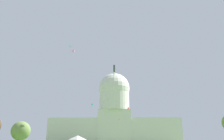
{
  "coord_description": "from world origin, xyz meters",
  "views": [
    {
      "loc": [
        -1.54,
        -29.92,
        2.49
      ],
      "look_at": [
        -3.64,
        74.71,
        34.53
      ],
      "focal_mm": 38.05,
      "sensor_mm": 36.0,
      "label": 1
    }
  ],
  "objects_px": {
    "tree_west_mid": "(21,131)",
    "kite_white_mid": "(114,73)",
    "capitol_building": "(114,116)",
    "kite_cyan_mid": "(92,104)",
    "kite_green_high": "(108,100)",
    "kite_gold_high": "(87,86)",
    "kite_turquoise_high": "(71,47)",
    "kite_pink_high": "(74,51)",
    "kite_orange_low": "(119,120)",
    "kite_blue_low": "(35,115)",
    "kite_red_low": "(128,109)"
  },
  "relations": [
    {
      "from": "tree_west_mid",
      "to": "kite_white_mid",
      "type": "distance_m",
      "value": 45.77
    },
    {
      "from": "capitol_building",
      "to": "kite_cyan_mid",
      "type": "relative_size",
      "value": 38.64
    },
    {
      "from": "kite_green_high",
      "to": "kite_gold_high",
      "type": "relative_size",
      "value": 1.46
    },
    {
      "from": "kite_turquoise_high",
      "to": "kite_cyan_mid",
      "type": "height_order",
      "value": "kite_turquoise_high"
    },
    {
      "from": "tree_west_mid",
      "to": "kite_pink_high",
      "type": "distance_m",
      "value": 65.87
    },
    {
      "from": "kite_pink_high",
      "to": "kite_orange_low",
      "type": "relative_size",
      "value": 0.83
    },
    {
      "from": "kite_green_high",
      "to": "kite_orange_low",
      "type": "bearing_deg",
      "value": -130.58
    },
    {
      "from": "capitol_building",
      "to": "kite_turquoise_high",
      "type": "distance_m",
      "value": 132.9
    },
    {
      "from": "kite_turquoise_high",
      "to": "kite_orange_low",
      "type": "height_order",
      "value": "kite_turquoise_high"
    },
    {
      "from": "kite_turquoise_high",
      "to": "kite_white_mid",
      "type": "bearing_deg",
      "value": -31.27
    },
    {
      "from": "kite_blue_low",
      "to": "kite_turquoise_high",
      "type": "distance_m",
      "value": 30.59
    },
    {
      "from": "tree_west_mid",
      "to": "kite_gold_high",
      "type": "bearing_deg",
      "value": 82.47
    },
    {
      "from": "kite_blue_low",
      "to": "kite_green_high",
      "type": "bearing_deg",
      "value": 66.07
    },
    {
      "from": "kite_white_mid",
      "to": "kite_pink_high",
      "type": "distance_m",
      "value": 49.09
    },
    {
      "from": "capitol_building",
      "to": "kite_white_mid",
      "type": "distance_m",
      "value": 118.37
    },
    {
      "from": "kite_blue_low",
      "to": "kite_orange_low",
      "type": "relative_size",
      "value": 0.49
    },
    {
      "from": "kite_pink_high",
      "to": "kite_cyan_mid",
      "type": "distance_m",
      "value": 35.25
    },
    {
      "from": "capitol_building",
      "to": "kite_white_mid",
      "type": "bearing_deg",
      "value": -89.46
    },
    {
      "from": "kite_blue_low",
      "to": "kite_gold_high",
      "type": "distance_m",
      "value": 109.0
    },
    {
      "from": "tree_west_mid",
      "to": "kite_green_high",
      "type": "relative_size",
      "value": 6.05
    },
    {
      "from": "capitol_building",
      "to": "kite_red_low",
      "type": "xyz_separation_m",
      "value": [
        7.33,
        -116.76,
        -8.8
      ]
    },
    {
      "from": "kite_orange_low",
      "to": "kite_white_mid",
      "type": "bearing_deg",
      "value": 168.76
    },
    {
      "from": "kite_turquoise_high",
      "to": "kite_cyan_mid",
      "type": "distance_m",
      "value": 57.76
    },
    {
      "from": "kite_white_mid",
      "to": "kite_gold_high",
      "type": "bearing_deg",
      "value": 38.12
    },
    {
      "from": "kite_pink_high",
      "to": "kite_orange_low",
      "type": "xyz_separation_m",
      "value": [
        28.36,
        31.12,
        -39.27
      ]
    },
    {
      "from": "kite_blue_low",
      "to": "kite_red_low",
      "type": "relative_size",
      "value": 0.67
    },
    {
      "from": "tree_west_mid",
      "to": "kite_blue_low",
      "type": "relative_size",
      "value": 5.63
    },
    {
      "from": "capitol_building",
      "to": "kite_orange_low",
      "type": "distance_m",
      "value": 53.8
    },
    {
      "from": "kite_white_mid",
      "to": "kite_orange_low",
      "type": "distance_m",
      "value": 66.76
    },
    {
      "from": "kite_green_high",
      "to": "capitol_building",
      "type": "bearing_deg",
      "value": 20.25
    },
    {
      "from": "kite_turquoise_high",
      "to": "kite_red_low",
      "type": "bearing_deg",
      "value": -36.48
    },
    {
      "from": "kite_gold_high",
      "to": "kite_red_low",
      "type": "height_order",
      "value": "kite_gold_high"
    },
    {
      "from": "kite_cyan_mid",
      "to": "tree_west_mid",
      "type": "bearing_deg",
      "value": 153.36
    },
    {
      "from": "kite_cyan_mid",
      "to": "kite_red_low",
      "type": "bearing_deg",
      "value": -155.61
    },
    {
      "from": "capitol_building",
      "to": "kite_cyan_mid",
      "type": "bearing_deg",
      "value": -99.75
    },
    {
      "from": "kite_pink_high",
      "to": "kite_red_low",
      "type": "bearing_deg",
      "value": 151.61
    },
    {
      "from": "kite_blue_low",
      "to": "kite_red_low",
      "type": "bearing_deg",
      "value": 4.93
    },
    {
      "from": "kite_white_mid",
      "to": "kite_pink_high",
      "type": "xyz_separation_m",
      "value": [
        -25.67,
        33.92,
        24.5
      ]
    },
    {
      "from": "tree_west_mid",
      "to": "kite_green_high",
      "type": "height_order",
      "value": "kite_green_high"
    },
    {
      "from": "kite_green_high",
      "to": "kite_red_low",
      "type": "relative_size",
      "value": 0.62
    },
    {
      "from": "kite_green_high",
      "to": "kite_cyan_mid",
      "type": "distance_m",
      "value": 53.99
    },
    {
      "from": "kite_blue_low",
      "to": "kite_turquoise_high",
      "type": "xyz_separation_m",
      "value": [
        13.56,
        -4.03,
        27.12
      ]
    },
    {
      "from": "kite_blue_low",
      "to": "kite_pink_high",
      "type": "height_order",
      "value": "kite_pink_high"
    },
    {
      "from": "tree_west_mid",
      "to": "kite_white_mid",
      "type": "relative_size",
      "value": 4.37
    },
    {
      "from": "tree_west_mid",
      "to": "kite_white_mid",
      "type": "bearing_deg",
      "value": 10.8
    },
    {
      "from": "kite_gold_high",
      "to": "tree_west_mid",
      "type": "bearing_deg",
      "value": -89.73
    },
    {
      "from": "kite_green_high",
      "to": "kite_pink_high",
      "type": "height_order",
      "value": "kite_pink_high"
    },
    {
      "from": "kite_gold_high",
      "to": "kite_red_low",
      "type": "relative_size",
      "value": 0.42
    },
    {
      "from": "kite_blue_low",
      "to": "kite_cyan_mid",
      "type": "relative_size",
      "value": 0.62
    },
    {
      "from": "tree_west_mid",
      "to": "kite_turquoise_high",
      "type": "bearing_deg",
      "value": -16.64
    }
  ]
}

